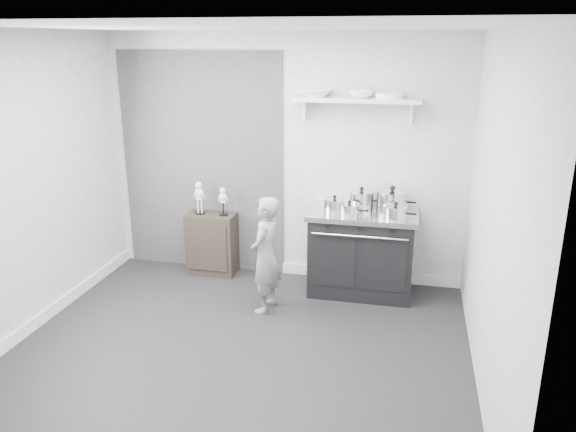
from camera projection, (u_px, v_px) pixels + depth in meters
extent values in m
plane|color=black|center=(237.00, 351.00, 4.92)|extent=(4.00, 4.00, 0.00)
cube|color=#A5A5A3|center=(283.00, 159.00, 6.19)|extent=(4.00, 0.02, 2.70)
cube|color=#A5A5A3|center=(123.00, 301.00, 2.84)|extent=(4.00, 0.02, 2.70)
cube|color=#A5A5A3|center=(15.00, 190.00, 4.93)|extent=(0.02, 3.60, 2.70)
cube|color=#A5A5A3|center=(494.00, 220.00, 4.10)|extent=(0.02, 3.60, 2.70)
cube|color=silver|center=(227.00, 27.00, 4.10)|extent=(4.00, 3.60, 0.02)
cube|color=black|center=(202.00, 164.00, 6.40)|extent=(1.90, 0.02, 2.50)
cube|color=silver|center=(369.00, 275.00, 6.35)|extent=(2.00, 0.03, 0.12)
cube|color=silver|center=(37.00, 321.00, 5.31)|extent=(0.03, 3.60, 0.12)
cube|color=silver|center=(357.00, 100.00, 5.70)|extent=(1.30, 0.26, 0.04)
cube|color=silver|center=(305.00, 110.00, 5.91)|extent=(0.03, 0.12, 0.20)
cube|color=silver|center=(411.00, 113.00, 5.68)|extent=(0.03, 0.12, 0.20)
cube|color=black|center=(361.00, 254.00, 5.98)|extent=(1.06, 0.64, 0.85)
cube|color=silver|center=(363.00, 214.00, 5.84)|extent=(1.13, 0.68, 0.05)
cube|color=black|center=(333.00, 261.00, 5.72)|extent=(0.45, 0.02, 0.55)
cube|color=black|center=(384.00, 265.00, 5.62)|extent=(0.45, 0.02, 0.55)
cylinder|color=silver|center=(359.00, 237.00, 5.55)|extent=(0.96, 0.02, 0.02)
cylinder|color=black|center=(328.00, 226.00, 5.61)|extent=(0.04, 0.03, 0.04)
cylinder|color=black|center=(360.00, 228.00, 5.54)|extent=(0.04, 0.03, 0.04)
cylinder|color=black|center=(393.00, 230.00, 5.48)|extent=(0.04, 0.03, 0.04)
cube|color=black|center=(212.00, 244.00, 6.48)|extent=(0.55, 0.32, 0.71)
imported|color=slate|center=(265.00, 255.00, 5.50)|extent=(0.33, 0.46, 1.18)
cylinder|color=silver|center=(334.00, 206.00, 5.78)|extent=(0.22, 0.22, 0.13)
cylinder|color=silver|center=(335.00, 199.00, 5.76)|extent=(0.22, 0.22, 0.02)
sphere|color=black|center=(335.00, 197.00, 5.75)|extent=(0.04, 0.04, 0.04)
cylinder|color=black|center=(349.00, 207.00, 5.75)|extent=(0.10, 0.02, 0.02)
cylinder|color=silver|center=(361.00, 200.00, 5.92)|extent=(0.26, 0.26, 0.17)
cylinder|color=silver|center=(362.00, 192.00, 5.89)|extent=(0.27, 0.27, 0.02)
sphere|color=black|center=(362.00, 189.00, 5.88)|extent=(0.05, 0.05, 0.05)
cylinder|color=black|center=(378.00, 201.00, 5.88)|extent=(0.10, 0.02, 0.02)
cylinder|color=silver|center=(392.00, 201.00, 5.84)|extent=(0.32, 0.32, 0.19)
cylinder|color=silver|center=(392.00, 192.00, 5.81)|extent=(0.33, 0.33, 0.02)
sphere|color=black|center=(392.00, 188.00, 5.80)|extent=(0.06, 0.06, 0.06)
cylinder|color=black|center=(411.00, 202.00, 5.80)|extent=(0.10, 0.02, 0.02)
cylinder|color=silver|center=(395.00, 213.00, 5.57)|extent=(0.23, 0.23, 0.12)
cylinder|color=silver|center=(396.00, 207.00, 5.55)|extent=(0.24, 0.24, 0.02)
sphere|color=black|center=(396.00, 204.00, 5.54)|extent=(0.04, 0.04, 0.04)
cylinder|color=black|center=(412.00, 214.00, 5.54)|extent=(0.10, 0.02, 0.02)
cylinder|color=silver|center=(349.00, 210.00, 5.71)|extent=(0.20, 0.20, 0.10)
cylinder|color=silver|center=(349.00, 204.00, 5.69)|extent=(0.21, 0.21, 0.02)
sphere|color=black|center=(350.00, 202.00, 5.68)|extent=(0.04, 0.04, 0.04)
cylinder|color=black|center=(363.00, 211.00, 5.68)|extent=(0.10, 0.02, 0.02)
imported|color=white|center=(316.00, 93.00, 5.77)|extent=(0.32, 0.32, 0.08)
imported|color=white|center=(361.00, 94.00, 5.67)|extent=(0.24, 0.24, 0.07)
cylinder|color=white|center=(390.00, 96.00, 5.61)|extent=(0.28, 0.28, 0.06)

